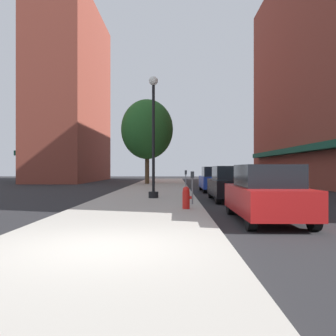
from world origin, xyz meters
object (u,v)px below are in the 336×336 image
parking_meter_near (186,178)px  car_black (231,184)px  tree_near (147,129)px  car_red (266,194)px  lamppost (153,134)px  parking_meter_far (192,183)px  fire_hydrant (186,198)px  car_blue (215,180)px

parking_meter_near → car_black: size_ratio=0.30×
tree_near → car_red: 24.15m
lamppost → parking_meter_far: 4.13m
parking_meter_near → parking_meter_far: (0.00, -8.17, 0.00)m
parking_meter_near → tree_near: tree_near is taller
lamppost → car_black: size_ratio=1.37×
lamppost → tree_near: bearing=95.4°
tree_near → car_red: (5.21, -23.17, -4.38)m
fire_hydrant → car_red: (2.26, -2.24, 0.29)m
lamppost → car_blue: 7.86m
parking_meter_far → car_red: 4.40m
car_black → car_blue: same height
lamppost → car_red: lamppost is taller
parking_meter_near → car_blue: (1.95, 1.33, -0.14)m
parking_meter_near → car_black: (1.95, -5.45, -0.14)m
lamppost → fire_hydrant: bearing=-73.0°
car_red → parking_meter_near: bearing=98.2°
parking_meter_near → car_red: car_red is taller
car_red → car_blue: (0.00, 13.44, 0.00)m
fire_hydrant → car_black: size_ratio=0.18×
parking_meter_far → tree_near: bearing=99.6°
lamppost → parking_meter_far: lamppost is taller
car_blue → parking_meter_far: bearing=-99.9°
tree_near → car_blue: 11.87m
parking_meter_near → tree_near: bearing=106.4°
parking_meter_near → car_red: size_ratio=0.30×
fire_hydrant → parking_meter_far: 1.77m
tree_near → car_black: tree_near is taller
tree_near → car_blue: (5.21, -9.72, -4.38)m
tree_near → car_black: 17.86m
fire_hydrant → tree_near: tree_near is taller
car_black → car_blue: bearing=88.2°
lamppost → car_black: 4.40m
parking_meter_far → car_blue: (1.95, 9.51, -0.14)m
car_red → car_black: size_ratio=1.00×
fire_hydrant → parking_meter_near: (0.31, 9.87, 0.43)m
fire_hydrant → car_red: size_ratio=0.18×
lamppost → parking_meter_near: (1.74, 5.19, -2.25)m
parking_meter_near → car_red: bearing=-80.9°
parking_meter_near → parking_meter_far: size_ratio=1.00×
tree_near → car_black: (5.21, -16.51, -4.38)m
lamppost → car_black: (3.69, -0.27, -2.39)m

